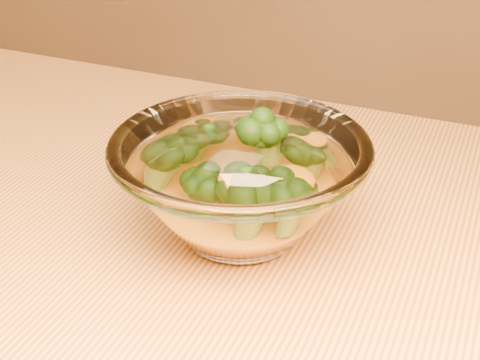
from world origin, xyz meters
name	(u,v)px	position (x,y,z in m)	size (l,w,h in m)	color
glass_bowl	(240,185)	(0.00, 0.12, 0.80)	(0.19, 0.19, 0.09)	white
cheese_sauce	(240,205)	(0.00, 0.12, 0.78)	(0.11, 0.11, 0.03)	#FFB015
broccoli_heap	(243,168)	(0.00, 0.13, 0.81)	(0.13, 0.13, 0.07)	black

